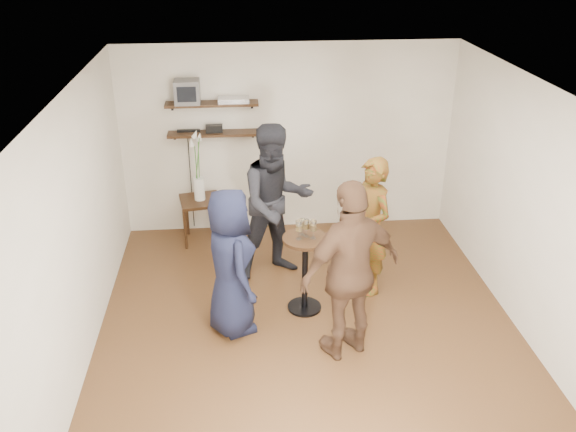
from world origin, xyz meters
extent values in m
cube|color=#4D2D18|center=(0.00, 0.00, -0.02)|extent=(4.50, 5.00, 0.04)
cube|color=white|center=(0.00, 0.00, 2.62)|extent=(4.50, 5.00, 0.04)
cube|color=silver|center=(0.00, 2.52, 1.30)|extent=(4.50, 0.04, 2.60)
cube|color=silver|center=(0.00, -2.52, 1.30)|extent=(4.50, 0.04, 2.60)
cube|color=silver|center=(-2.27, 0.00, 1.30)|extent=(0.04, 5.00, 2.60)
cube|color=silver|center=(2.27, 0.00, 1.30)|extent=(0.04, 5.00, 2.60)
cube|color=black|center=(-1.00, 2.38, 1.85)|extent=(1.20, 0.25, 0.04)
cube|color=black|center=(-1.00, 2.38, 1.45)|extent=(1.20, 0.25, 0.04)
cube|color=#59595B|center=(-1.30, 2.38, 2.02)|extent=(0.32, 0.30, 0.30)
cube|color=silver|center=(-0.72, 2.38, 1.90)|extent=(0.40, 0.24, 0.06)
cube|color=black|center=(-0.99, 2.38, 1.52)|extent=(0.22, 0.10, 0.10)
cube|color=black|center=(-1.33, 2.42, 1.48)|extent=(0.30, 0.05, 0.03)
cube|color=black|center=(-1.22, 2.12, 0.60)|extent=(0.60, 0.60, 0.04)
cylinder|color=black|center=(-1.42, 1.91, 0.29)|extent=(0.04, 0.04, 0.58)
cylinder|color=black|center=(-1.01, 1.91, 0.29)|extent=(0.04, 0.04, 0.58)
cylinder|color=black|center=(-1.42, 2.32, 0.29)|extent=(0.04, 0.04, 0.58)
cylinder|color=black|center=(-1.01, 2.32, 0.29)|extent=(0.04, 0.04, 0.58)
cylinder|color=white|center=(-1.22, 2.12, 0.78)|extent=(0.14, 0.14, 0.31)
cylinder|color=#357722|center=(-1.24, 2.12, 1.09)|extent=(0.01, 0.07, 0.56)
cone|color=silver|center=(-1.28, 2.12, 1.43)|extent=(0.07, 0.09, 0.12)
cylinder|color=#357722|center=(-1.20, 2.13, 1.12)|extent=(0.03, 0.06, 0.62)
cone|color=silver|center=(-1.17, 2.15, 1.49)|extent=(0.11, 0.12, 0.13)
cylinder|color=#357722|center=(-1.22, 2.10, 1.15)|extent=(0.10, 0.09, 0.68)
cone|color=silver|center=(-1.22, 2.07, 1.55)|extent=(0.13, 0.13, 0.13)
cylinder|color=black|center=(0.00, 0.37, 0.89)|extent=(0.50, 0.50, 0.04)
cylinder|color=black|center=(0.00, 0.37, 0.45)|extent=(0.07, 0.07, 0.84)
cylinder|color=black|center=(0.00, 0.37, 0.01)|extent=(0.38, 0.38, 0.03)
cylinder|color=silver|center=(-0.08, 0.33, 0.91)|extent=(0.06, 0.06, 0.00)
cylinder|color=silver|center=(-0.08, 0.33, 0.96)|extent=(0.01, 0.01, 0.10)
cylinder|color=silver|center=(-0.08, 0.33, 1.07)|extent=(0.07, 0.07, 0.12)
cylinder|color=#EDC161|center=(-0.08, 0.33, 1.05)|extent=(0.07, 0.07, 0.06)
cylinder|color=silver|center=(0.07, 0.34, 0.91)|extent=(0.06, 0.06, 0.00)
cylinder|color=silver|center=(0.07, 0.34, 0.96)|extent=(0.01, 0.01, 0.09)
cylinder|color=silver|center=(0.07, 0.34, 1.07)|extent=(0.07, 0.07, 0.12)
cylinder|color=#EDC161|center=(0.07, 0.34, 1.04)|extent=(0.07, 0.07, 0.06)
cylinder|color=silver|center=(-0.03, 0.43, 0.91)|extent=(0.06, 0.06, 0.00)
cylinder|color=silver|center=(-0.03, 0.43, 0.96)|extent=(0.01, 0.01, 0.08)
cylinder|color=silver|center=(-0.03, 0.43, 1.05)|extent=(0.06, 0.06, 0.10)
cylinder|color=#EDC161|center=(-0.03, 0.43, 1.03)|extent=(0.06, 0.06, 0.06)
cylinder|color=silver|center=(0.01, 0.39, 0.91)|extent=(0.06, 0.06, 0.00)
cylinder|color=silver|center=(0.01, 0.39, 0.96)|extent=(0.01, 0.01, 0.09)
cylinder|color=silver|center=(0.01, 0.39, 1.06)|extent=(0.07, 0.07, 0.11)
cylinder|color=#EDC161|center=(0.01, 0.39, 1.03)|extent=(0.06, 0.06, 0.06)
imported|color=#A02612|center=(0.78, 0.72, 0.83)|extent=(0.61, 0.71, 1.65)
imported|color=black|center=(-0.26, 1.19, 0.96)|extent=(1.11, 0.97, 1.92)
imported|color=black|center=(-0.81, 0.08, 0.81)|extent=(0.75, 0.92, 1.62)
imported|color=#4C3120|center=(0.34, -0.42, 0.94)|extent=(1.19, 0.86, 1.88)
camera|label=1|loc=(-0.70, -5.38, 3.97)|focal=38.00mm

